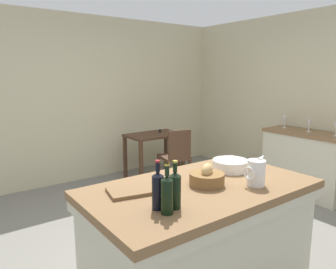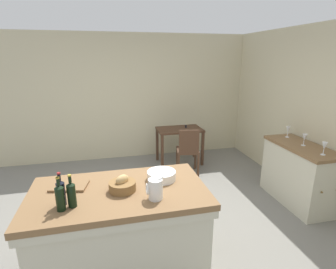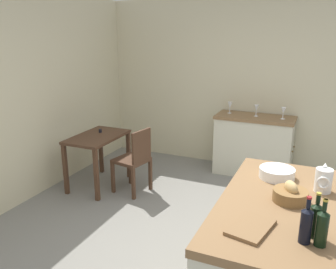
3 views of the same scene
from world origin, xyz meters
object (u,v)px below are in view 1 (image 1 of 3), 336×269
object	(u,v)px
pitcher	(256,172)
writing_desk	(154,141)
cutting_board	(134,191)
wine_glass_far_left	(336,127)
wine_bottle_dark	(175,189)
wine_glass_middle	(285,120)
island_table	(200,238)
wine_bottle_green	(167,194)
wine_bottle_amber	(158,189)
bread_basket	(207,178)
wooden_chair	(176,156)
wine_glass_left	(309,123)
wash_bowl	(230,165)

from	to	relation	value
pitcher	writing_desk	bearing A→B (deg)	70.05
cutting_board	wine_glass_far_left	distance (m)	3.11
wine_bottle_dark	wine_glass_middle	size ratio (longest dim) A/B	1.70
pitcher	wine_glass_far_left	world-z (taller)	pitcher
wine_glass_far_left	island_table	bearing A→B (deg)	-172.88
writing_desk	wine_glass_far_left	size ratio (longest dim) A/B	5.28
cutting_board	wine_glass_far_left	bearing A→B (deg)	2.95
wine_bottle_green	wine_glass_middle	distance (m)	3.45
writing_desk	wine_bottle_amber	world-z (taller)	wine_bottle_amber
island_table	writing_desk	size ratio (longest dim) A/B	1.86
pitcher	bread_basket	xyz separation A→B (m)	(-0.28, 0.22, -0.04)
wooden_chair	wine_bottle_green	bearing A→B (deg)	-128.82
writing_desk	pitcher	size ratio (longest dim) A/B	3.91
wooden_chair	wine_glass_far_left	distance (m)	2.20
wine_glass_far_left	wine_glass_middle	distance (m)	0.79
wine_bottle_green	wine_bottle_dark	bearing A→B (deg)	23.18
island_table	bread_basket	distance (m)	0.47
island_table	wine_bottle_dark	bearing A→B (deg)	-152.87
wine_bottle_dark	wooden_chair	bearing A→B (deg)	52.07
writing_desk	bread_basket	xyz separation A→B (m)	(-1.31, -2.64, 0.34)
writing_desk	wine_bottle_amber	distance (m)	3.35
wine_bottle_dark	wine_glass_left	size ratio (longest dim) A/B	1.74
wooden_chair	wash_bowl	distance (m)	2.16
cutting_board	wine_bottle_amber	xyz separation A→B (m)	(-0.02, -0.32, 0.11)
wine_glass_far_left	wine_glass_left	distance (m)	0.38
bread_basket	wine_bottle_dark	size ratio (longest dim) A/B	0.87
cutting_board	wine_glass_left	world-z (taller)	wine_glass_left
island_table	wash_bowl	distance (m)	0.65
wash_bowl	writing_desk	bearing A→B (deg)	70.07
wine_bottle_amber	wooden_chair	bearing A→B (deg)	50.03
writing_desk	cutting_board	xyz separation A→B (m)	(-1.82, -2.45, 0.30)
wooden_chair	wine_bottle_amber	size ratio (longest dim) A/B	2.97
cutting_board	wine_bottle_dark	xyz separation A→B (m)	(0.07, -0.37, 0.11)
wine_bottle_green	wine_glass_left	size ratio (longest dim) A/B	1.77
wash_bowl	wine_glass_left	bearing A→B (deg)	14.79
pitcher	wine_bottle_dark	world-z (taller)	wine_bottle_dark
wine_glass_left	pitcher	bearing A→B (deg)	-157.95
writing_desk	wine_bottle_dark	bearing A→B (deg)	-121.77
wine_bottle_dark	wine_bottle_green	bearing A→B (deg)	-156.82
wooden_chair	cutting_board	size ratio (longest dim) A/B	2.64
wine_glass_middle	pitcher	bearing A→B (deg)	-150.36
pitcher	bread_basket	world-z (taller)	pitcher
island_table	wooden_chair	size ratio (longest dim) A/B	1.88
bread_basket	writing_desk	bearing A→B (deg)	63.52
wooden_chair	wine_bottle_dark	xyz separation A→B (m)	(-1.75, -2.24, 0.54)
island_table	wooden_chair	bearing A→B (deg)	56.49
bread_basket	wine_bottle_dark	distance (m)	0.47
island_table	wine_bottle_dark	world-z (taller)	wine_bottle_dark
writing_desk	wine_glass_middle	size ratio (longest dim) A/B	5.18
wine_glass_left	island_table	bearing A→B (deg)	-165.01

